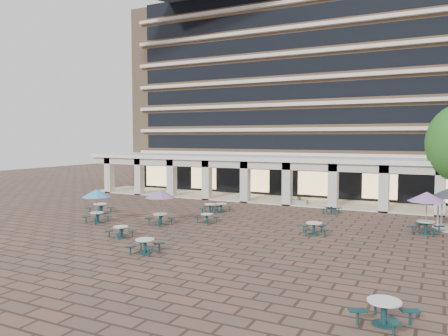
% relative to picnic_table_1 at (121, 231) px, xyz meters
% --- Properties ---
extents(ground, '(120.00, 120.00, 0.00)m').
position_rel_picnic_table_1_xyz_m(ground, '(3.13, 4.76, -0.42)').
color(ground, brown).
rests_on(ground, ground).
extents(apartment_building, '(40.00, 15.50, 25.20)m').
position_rel_picnic_table_1_xyz_m(apartment_building, '(3.13, 30.23, 12.18)').
color(apartment_building, '#997556').
rests_on(apartment_building, ground).
extents(retail_arcade, '(42.00, 6.60, 4.40)m').
position_rel_picnic_table_1_xyz_m(retail_arcade, '(3.13, 19.56, 2.58)').
color(retail_arcade, white).
rests_on(retail_arcade, ground).
extents(picnic_table_1, '(1.82, 1.82, 0.70)m').
position_rel_picnic_table_1_xyz_m(picnic_table_1, '(0.00, 0.00, 0.00)').
color(picnic_table_1, '#14393C').
rests_on(picnic_table_1, ground).
extents(picnic_table_2, '(1.90, 1.90, 0.77)m').
position_rel_picnic_table_1_xyz_m(picnic_table_2, '(3.65, -2.40, 0.04)').
color(picnic_table_2, '#14393C').
rests_on(picnic_table_2, ground).
extents(picnic_table_3, '(2.26, 2.26, 0.84)m').
position_rel_picnic_table_1_xyz_m(picnic_table_3, '(16.30, -6.24, 0.09)').
color(picnic_table_3, '#14393C').
rests_on(picnic_table_3, ground).
extents(picnic_table_4, '(2.12, 2.12, 2.45)m').
position_rel_picnic_table_1_xyz_m(picnic_table_4, '(-4.71, 3.00, 1.67)').
color(picnic_table_4, '#14393C').
rests_on(picnic_table_4, ground).
extents(picnic_table_6, '(2.18, 2.18, 2.52)m').
position_rel_picnic_table_1_xyz_m(picnic_table_6, '(-0.11, 4.47, 1.72)').
color(picnic_table_6, '#14393C').
rests_on(picnic_table_6, ground).
extents(picnic_table_7, '(2.15, 2.15, 0.79)m').
position_rel_picnic_table_1_xyz_m(picnic_table_7, '(10.66, 6.16, 0.05)').
color(picnic_table_7, '#14393C').
rests_on(picnic_table_7, ground).
extents(picnic_table_8, '(2.08, 2.08, 0.81)m').
position_rel_picnic_table_1_xyz_m(picnic_table_8, '(-7.19, 6.09, 0.07)').
color(picnic_table_8, '#14393C').
rests_on(picnic_table_8, ground).
extents(picnic_table_9, '(1.84, 1.84, 0.70)m').
position_rel_picnic_table_1_xyz_m(picnic_table_9, '(1.36, 11.28, 0.00)').
color(picnic_table_9, '#14393C').
rests_on(picnic_table_9, ground).
extents(picnic_table_10, '(1.71, 1.71, 0.67)m').
position_rel_picnic_table_1_xyz_m(picnic_table_10, '(2.61, 6.50, -0.02)').
color(picnic_table_10, '#14393C').
rests_on(picnic_table_10, ground).
extents(picnic_table_11, '(2.37, 2.37, 2.74)m').
position_rel_picnic_table_1_xyz_m(picnic_table_11, '(17.13, 9.58, 1.91)').
color(picnic_table_11, '#14393C').
rests_on(picnic_table_11, ground).
extents(picnic_table_12, '(1.90, 1.90, 0.72)m').
position_rel_picnic_table_1_xyz_m(picnic_table_12, '(0.69, 10.54, 0.01)').
color(picnic_table_12, '#14393C').
rests_on(picnic_table_12, ground).
extents(picnic_table_13, '(1.61, 1.61, 0.71)m').
position_rel_picnic_table_1_xyz_m(picnic_table_13, '(9.89, 14.53, 0.00)').
color(picnic_table_13, '#14393C').
rests_on(picnic_table_13, ground).
extents(planter_left, '(1.50, 0.72, 1.30)m').
position_rel_picnic_table_1_xyz_m(planter_left, '(0.49, 17.66, 0.12)').
color(planter_left, '#9C9C97').
rests_on(planter_left, ground).
extents(planter_right, '(1.50, 0.65, 1.15)m').
position_rel_picnic_table_1_xyz_m(planter_right, '(6.26, 17.66, 0.00)').
color(planter_right, '#9C9C97').
rests_on(planter_right, ground).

